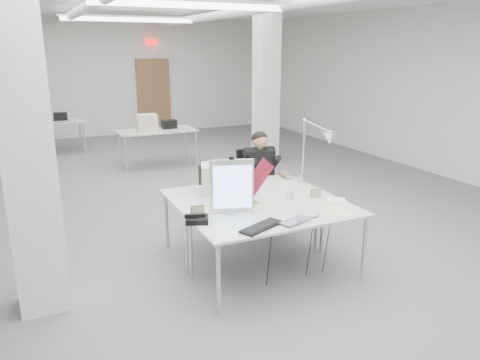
# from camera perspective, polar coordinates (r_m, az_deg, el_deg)

# --- Properties ---
(room_shell) EXTENTS (10.04, 14.04, 3.24)m
(room_shell) POSITION_cam_1_polar(r_m,az_deg,el_deg) (7.06, -5.59, 9.89)
(room_shell) COLOR #5D5D60
(room_shell) RESTS_ON ground
(desk_main) EXTENTS (1.80, 0.90, 0.02)m
(desk_main) POSITION_cam_1_polar(r_m,az_deg,el_deg) (4.90, 4.69, -4.26)
(desk_main) COLOR silver
(desk_main) RESTS_ON room_shell
(desk_second) EXTENTS (1.80, 0.90, 0.02)m
(desk_second) POSITION_cam_1_polar(r_m,az_deg,el_deg) (5.66, 0.21, -1.41)
(desk_second) COLOR silver
(desk_second) RESTS_ON room_shell
(bg_desk_a) EXTENTS (1.60, 0.80, 0.02)m
(bg_desk_a) POSITION_cam_1_polar(r_m,az_deg,el_deg) (9.96, -10.11, 5.95)
(bg_desk_a) COLOR silver
(bg_desk_a) RESTS_ON room_shell
(bg_desk_b) EXTENTS (1.60, 0.80, 0.02)m
(bg_desk_b) POSITION_cam_1_polar(r_m,az_deg,el_deg) (11.82, -22.42, 6.55)
(bg_desk_b) COLOR silver
(bg_desk_b) RESTS_ON room_shell
(office_chair) EXTENTS (0.61, 0.61, 1.10)m
(office_chair) POSITION_cam_1_polar(r_m,az_deg,el_deg) (6.49, 2.18, -0.89)
(office_chair) COLOR black
(office_chair) RESTS_ON room_shell
(seated_person) EXTENTS (0.57, 0.67, 0.91)m
(seated_person) POSITION_cam_1_polar(r_m,az_deg,el_deg) (6.36, 2.42, 2.00)
(seated_person) COLOR black
(seated_person) RESTS_ON office_chair
(monitor) EXTENTS (0.45, 0.19, 0.57)m
(monitor) POSITION_cam_1_polar(r_m,az_deg,el_deg) (4.83, -1.02, -0.78)
(monitor) COLOR silver
(monitor) RESTS_ON desk_main
(pennant) EXTENTS (0.41, 0.03, 0.44)m
(pennant) POSITION_cam_1_polar(r_m,az_deg,el_deg) (4.90, 2.13, 0.15)
(pennant) COLOR maroon
(pennant) RESTS_ON monitor
(keyboard) EXTENTS (0.51, 0.34, 0.02)m
(keyboard) POSITION_cam_1_polar(r_m,az_deg,el_deg) (4.51, 2.63, -5.72)
(keyboard) COLOR black
(keyboard) RESTS_ON desk_main
(laptop) EXTENTS (0.41, 0.34, 0.03)m
(laptop) POSITION_cam_1_polar(r_m,az_deg,el_deg) (4.64, 7.31, -5.16)
(laptop) COLOR #ADACB1
(laptop) RESTS_ON desk_main
(mouse) EXTENTS (0.12, 0.09, 0.04)m
(mouse) POSITION_cam_1_polar(r_m,az_deg,el_deg) (4.83, 9.06, -4.30)
(mouse) COLOR #B4B4B9
(mouse) RESTS_ON desk_main
(bankers_lamp) EXTENTS (0.31, 0.19, 0.33)m
(bankers_lamp) POSITION_cam_1_polar(r_m,az_deg,el_deg) (5.14, 1.15, -1.18)
(bankers_lamp) COLOR gold
(bankers_lamp) RESTS_ON desk_main
(desk_phone) EXTENTS (0.28, 0.27, 0.06)m
(desk_phone) POSITION_cam_1_polar(r_m,az_deg,el_deg) (4.66, -5.25, -4.82)
(desk_phone) COLOR black
(desk_phone) RESTS_ON desk_main
(picture_frame_left) EXTENTS (0.15, 0.07, 0.11)m
(picture_frame_left) POSITION_cam_1_polar(r_m,az_deg,el_deg) (4.83, -5.24, -3.72)
(picture_frame_left) COLOR olive
(picture_frame_left) RESTS_ON desk_main
(picture_frame_right) EXTENTS (0.14, 0.05, 0.10)m
(picture_frame_right) POSITION_cam_1_polar(r_m,az_deg,el_deg) (5.46, 9.24, -1.58)
(picture_frame_right) COLOR #AE8C4B
(picture_frame_right) RESTS_ON desk_main
(desk_clock) EXTENTS (0.11, 0.06, 0.10)m
(desk_clock) POSITION_cam_1_polar(r_m,az_deg,el_deg) (5.36, 6.13, -1.79)
(desk_clock) COLOR silver
(desk_clock) RESTS_ON desk_main
(paper_stack_a) EXTENTS (0.29, 0.35, 0.01)m
(paper_stack_a) POSITION_cam_1_polar(r_m,az_deg,el_deg) (5.04, 12.01, -3.80)
(paper_stack_a) COLOR silver
(paper_stack_a) RESTS_ON desk_main
(paper_stack_b) EXTENTS (0.20, 0.26, 0.01)m
(paper_stack_b) POSITION_cam_1_polar(r_m,az_deg,el_deg) (5.09, 11.47, -3.57)
(paper_stack_b) COLOR #DAC882
(paper_stack_b) RESTS_ON desk_main
(paper_stack_c) EXTENTS (0.27, 0.25, 0.01)m
(paper_stack_c) POSITION_cam_1_polar(r_m,az_deg,el_deg) (5.42, 11.56, -2.35)
(paper_stack_c) COLOR white
(paper_stack_c) RESTS_ON desk_main
(beige_monitor) EXTENTS (0.46, 0.45, 0.35)m
(beige_monitor) POSITION_cam_1_polar(r_m,az_deg,el_deg) (5.52, -2.79, 0.15)
(beige_monitor) COLOR beige
(beige_monitor) RESTS_ON desk_second
(architect_lamp) EXTENTS (0.41, 0.72, 0.88)m
(architect_lamp) POSITION_cam_1_polar(r_m,az_deg,el_deg) (5.73, 9.09, 3.30)
(architect_lamp) COLOR #B6B6BB
(architect_lamp) RESTS_ON desk_second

